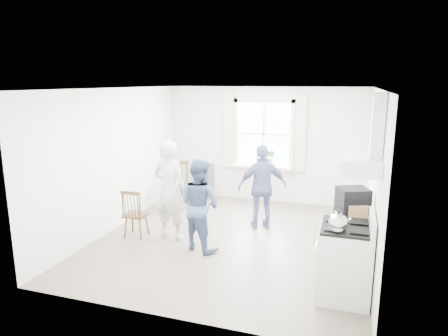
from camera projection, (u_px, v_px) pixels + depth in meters
room_shell at (232, 167)px, 6.73m from camera, size 4.62×5.12×2.64m
window_assembly at (263, 138)px, 8.97m from camera, size 1.88×0.24×1.70m
range_hood at (367, 152)px, 4.72m from camera, size 0.45×0.76×0.94m
shelf_unit at (204, 180)px, 9.51m from camera, size 0.40×0.30×0.80m
gas_stove at (345, 261)px, 5.07m from camera, size 0.68×0.76×1.12m
kettle at (338, 222)px, 4.80m from camera, size 0.22×0.22×0.31m
low_cabinet at (351, 243)px, 5.71m from camera, size 0.50×0.55×0.90m
stereo_stack at (353, 200)px, 5.60m from camera, size 0.51×0.49×0.36m
cardboard_box at (358, 211)px, 5.45m from camera, size 0.26×0.20×0.16m
windsor_chair_a at (178, 180)px, 8.49m from camera, size 0.63×0.63×1.08m
windsor_chair_b at (133, 209)px, 6.94m from camera, size 0.39×0.38×0.88m
person_left at (170, 190)px, 6.89m from camera, size 0.72×0.72×1.75m
person_mid at (200, 205)px, 6.47m from camera, size 0.96×0.96×1.51m
person_right at (262, 187)px, 7.42m from camera, size 1.22×1.22×1.58m
potted_plant at (271, 158)px, 8.92m from camera, size 0.26×0.26×0.37m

